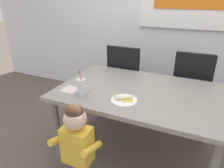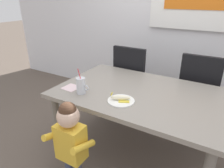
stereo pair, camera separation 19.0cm
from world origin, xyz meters
name	(u,v)px [view 2 (the right image)]	position (x,y,z in m)	size (l,w,h in m)	color
ground_plane	(136,150)	(0.00, 0.00, 0.00)	(24.00, 24.00, 0.00)	brown
back_wall	(183,3)	(0.01, 1.29, 1.45)	(6.40, 0.17, 2.90)	silver
dining_table	(139,99)	(0.00, 0.00, 0.62)	(1.53, 1.01, 0.71)	gray
dining_chair_left	(132,77)	(-0.39, 0.68, 0.54)	(0.44, 0.45, 0.96)	black
dining_chair_right	(199,89)	(0.43, 0.74, 0.54)	(0.44, 0.44, 0.96)	black
toddler_standing	(70,138)	(-0.27, -0.69, 0.53)	(0.33, 0.24, 0.84)	#3F4760
milk_cup	(81,87)	(-0.45, -0.31, 0.77)	(0.13, 0.08, 0.25)	silver
snack_plate	(121,101)	(-0.06, -0.26, 0.71)	(0.23, 0.23, 0.01)	white
peeled_banana	(121,98)	(-0.06, -0.26, 0.74)	(0.18, 0.13, 0.07)	#F4EAC6
paper_napkin	(71,88)	(-0.61, -0.26, 0.71)	(0.15, 0.15, 0.00)	silver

